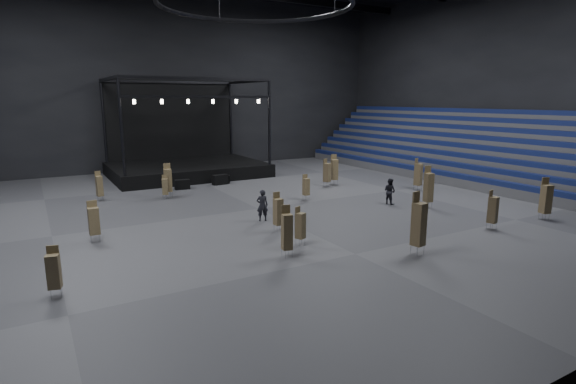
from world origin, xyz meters
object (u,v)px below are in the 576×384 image
chair_stack_9 (334,169)px  chair_stack_7 (546,198)px  chair_stack_0 (287,231)px  chair_stack_6 (419,223)px  chair_stack_10 (278,211)px  chair_stack_15 (306,186)px  flight_case_mid (220,180)px  chair_stack_12 (99,186)px  flight_case_left (182,184)px  chair_stack_11 (429,187)px  chair_stack_3 (168,180)px  chair_stack_1 (54,270)px  chair_stack_2 (300,225)px  chair_stack_8 (165,186)px  flight_case_right (224,179)px  man_center (262,205)px  chair_stack_13 (418,174)px  stage (185,160)px  chair_stack_5 (94,220)px  crew_member (390,191)px  chair_stack_4 (493,209)px  chair_stack_14 (327,172)px

chair_stack_9 → chair_stack_7: bearing=-59.7°
chair_stack_0 → chair_stack_6: size_ratio=0.82×
chair_stack_10 → chair_stack_15: bearing=42.4°
flight_case_mid → chair_stack_12: size_ratio=0.59×
flight_case_left → chair_stack_11: size_ratio=0.42×
flight_case_left → chair_stack_3: size_ratio=0.47×
chair_stack_1 → chair_stack_15: 19.47m
chair_stack_1 → chair_stack_2: chair_stack_2 is taller
chair_stack_8 → chair_stack_12: chair_stack_12 is taller
chair_stack_6 → chair_stack_9: bearing=56.0°
flight_case_right → flight_case_left: bearing=-168.8°
chair_stack_15 → chair_stack_12: bearing=152.4°
chair_stack_10 → man_center: size_ratio=1.15×
chair_stack_2 → chair_stack_13: bearing=0.5°
flight_case_right → chair_stack_13: bearing=-41.1°
stage → chair_stack_9: stage is taller
chair_stack_9 → chair_stack_13: 7.01m
stage → chair_stack_1: size_ratio=7.07×
chair_stack_3 → man_center: bearing=-64.0°
chair_stack_12 → chair_stack_15: (13.23, -7.25, -0.12)m
chair_stack_0 → chair_stack_5: size_ratio=1.14×
flight_case_mid → chair_stack_6: size_ratio=0.43×
chair_stack_6 → chair_stack_8: size_ratio=1.69×
crew_member → stage: bearing=14.4°
chair_stack_7 → chair_stack_12: bearing=157.4°
chair_stack_13 → man_center: chair_stack_13 is taller
flight_case_right → chair_stack_12: (-10.47, -1.98, 0.77)m
flight_case_mid → flight_case_left: bearing=-173.5°
chair_stack_10 → flight_case_mid: bearing=76.5°
chair_stack_4 → chair_stack_5: (-19.96, 8.81, -0.00)m
chair_stack_5 → chair_stack_10: (9.21, -3.04, -0.01)m
flight_case_left → chair_stack_0: (-0.58, -18.37, 0.87)m
man_center → chair_stack_12: bearing=-36.6°
chair_stack_3 → chair_stack_7: chair_stack_7 is taller
chair_stack_8 → chair_stack_13: bearing=-3.7°
chair_stack_2 → chair_stack_3: size_ratio=0.77×
chair_stack_5 → chair_stack_12: chair_stack_12 is taller
chair_stack_3 → chair_stack_1: bearing=-111.0°
chair_stack_9 → man_center: 13.11m
chair_stack_3 → chair_stack_12: bearing=172.1°
chair_stack_13 → chair_stack_14: size_ratio=1.11×
chair_stack_5 → chair_stack_15: size_ratio=1.16×
flight_case_left → chair_stack_12: 6.63m
chair_stack_2 → chair_stack_9: size_ratio=0.76×
chair_stack_2 → chair_stack_9: 16.80m
flight_case_left → chair_stack_14: chair_stack_14 is taller
stage → crew_member: 21.45m
stage → flight_case_mid: 6.79m
chair_stack_2 → crew_member: 11.22m
chair_stack_0 → chair_stack_2: size_ratio=1.25×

